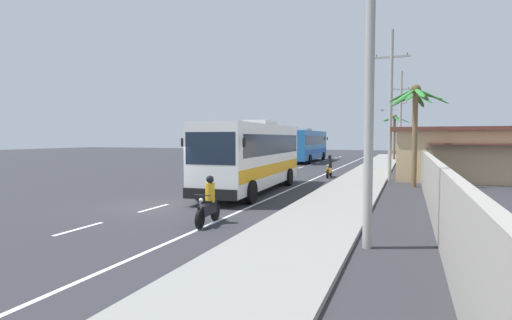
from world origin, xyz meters
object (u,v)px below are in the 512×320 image
roadside_building (494,153)px  palm_nearest (415,114)px  palm_second (415,117)px  motorcycle_trailing (209,204)px  coach_bus_far_lane (306,145)px  utility_pole_distant (399,123)px  palm_third (395,128)px  pedestrian_near_kerb (366,159)px  utility_pole_mid (391,103)px  utility_pole_far (401,117)px  motorcycle_beside_bus (329,168)px  coach_bus_foreground (253,154)px  utility_pole_nearest (370,50)px

roadside_building → palm_nearest: bearing=-128.1°
palm_second → motorcycle_trailing: bearing=-109.2°
coach_bus_far_lane → palm_second: bearing=-52.8°
utility_pole_distant → palm_third: utility_pole_distant is taller
pedestrian_near_kerb → palm_second: palm_second is taller
utility_pole_distant → roadside_building: utility_pole_distant is taller
utility_pole_mid → utility_pole_far: (0.32, 17.10, -0.05)m
palm_third → roadside_building: palm_third is taller
motorcycle_beside_bus → pedestrian_near_kerb: (1.94, 6.52, 0.33)m
motorcycle_trailing → utility_pole_mid: utility_pole_mid is taller
utility_pole_far → roadside_building: size_ratio=0.74×
pedestrian_near_kerb → utility_pole_far: size_ratio=0.17×
coach_bus_foreground → coach_bus_far_lane: bearing=97.7°
pedestrian_near_kerb → utility_pole_mid: (2.27, -7.54, 4.17)m
coach_bus_foreground → motorcycle_trailing: (1.55, -7.95, -1.34)m
palm_nearest → palm_second: size_ratio=0.94×
palm_nearest → palm_second: (0.04, 5.78, 0.11)m
utility_pole_far → utility_pole_mid: bearing=-91.1°
motorcycle_trailing → palm_third: 41.96m
utility_pole_distant → palm_nearest: bearing=-87.4°
utility_pole_distant → palm_second: (1.71, -31.31, -0.59)m
motorcycle_trailing → roadside_building: bearing=59.3°
pedestrian_near_kerb → utility_pole_nearest: bearing=152.3°
utility_pole_mid → utility_pole_distant: size_ratio=1.06×
motorcycle_beside_bus → utility_pole_mid: utility_pole_mid is taller
motorcycle_trailing → roadside_building: size_ratio=0.15×
utility_pole_nearest → palm_nearest: utility_pole_nearest is taller
utility_pole_mid → utility_pole_far: size_ratio=1.00×
pedestrian_near_kerb → utility_pole_nearest: 25.10m
motorcycle_trailing → utility_pole_far: utility_pole_far is taller
utility_pole_distant → utility_pole_nearest: bearing=-89.6°
utility_pole_far → coach_bus_foreground: bearing=-105.4°
motorcycle_beside_bus → utility_pole_mid: (4.21, -1.02, 4.50)m
utility_pole_nearest → palm_second: 20.04m
pedestrian_near_kerb → palm_third: 18.35m
motorcycle_trailing → utility_pole_mid: 17.41m
motorcycle_trailing → utility_pole_far: size_ratio=0.20×
utility_pole_distant → palm_second: 31.36m
motorcycle_beside_bus → motorcycle_trailing: size_ratio=1.00×
utility_pole_distant → utility_pole_mid: bearing=-89.7°
palm_third → utility_pole_distant: bearing=87.7°
coach_bus_foreground → palm_third: bearing=79.8°
coach_bus_far_lane → utility_pole_distant: 18.99m
utility_pole_mid → palm_second: bearing=62.1°
roadside_building → coach_bus_far_lane: bearing=139.3°
coach_bus_foreground → utility_pole_distant: utility_pole_distant is taller
palm_nearest → utility_pole_distant: bearing=92.6°
utility_pole_mid → roadside_building: 8.41m
utility_pole_nearest → roadside_building: 22.13m
coach_bus_far_lane → motorcycle_beside_bus: 18.36m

